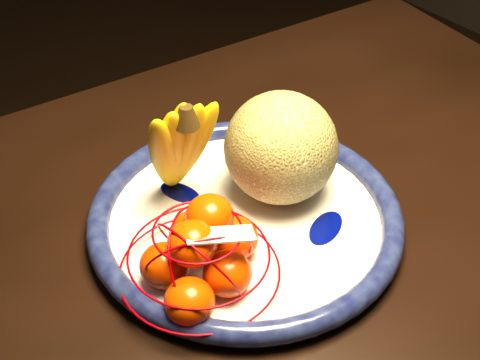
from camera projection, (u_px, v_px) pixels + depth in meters
dining_table at (166, 334)px, 0.86m from camera, size 1.51×1.03×0.71m
fruit_bowl at (245, 219)px, 0.88m from camera, size 0.38×0.38×0.03m
cantaloupe at (281, 148)px, 0.88m from camera, size 0.14×0.14×0.14m
banana_bunch at (178, 144)px, 0.86m from camera, size 0.11×0.11×0.17m
mandarin_bag at (201, 254)px, 0.79m from camera, size 0.22×0.22×0.11m
price_tag at (220, 235)px, 0.75m from camera, size 0.08×0.06×0.01m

